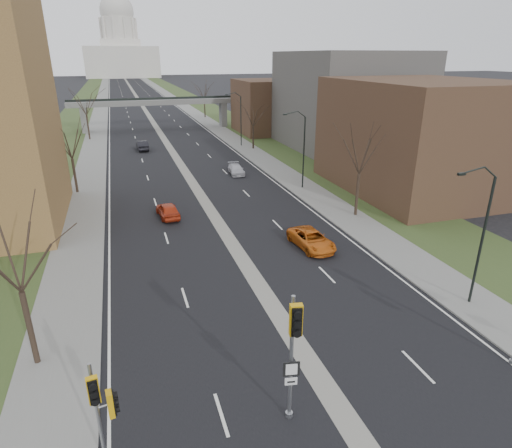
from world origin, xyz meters
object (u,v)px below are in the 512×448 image
car_right_near (311,239)px  car_right_mid (236,169)px  signal_pole_median (294,341)px  car_left_near (168,210)px  signal_pole_left (102,404)px  car_left_far (142,145)px

car_right_near → car_right_mid: 23.88m
signal_pole_median → car_right_mid: bearing=88.8°
car_left_near → car_right_near: car_left_near is taller
signal_pole_left → car_right_near: 22.22m
signal_pole_median → car_right_near: bearing=73.6°
car_right_mid → car_left_near: bearing=-123.3°
car_right_mid → signal_pole_median: bearing=-97.6°
car_left_far → signal_pole_median: bearing=89.4°
car_left_far → car_left_near: bearing=87.7°
signal_pole_left → signal_pole_median: bearing=-7.7°
signal_pole_median → car_left_far: bearing=102.9°
car_right_near → signal_pole_left: bearing=-138.9°
signal_pole_left → car_left_far: bearing=77.5°
signal_pole_median → car_left_near: signal_pole_median is taller
car_left_far → car_right_near: size_ratio=0.93×
signal_pole_median → car_left_near: 26.66m
signal_pole_left → car_left_far: 59.19m
car_right_near → car_right_mid: bearing=84.6°
car_left_far → car_right_mid: size_ratio=1.09×
signal_pole_median → car_right_near: signal_pole_median is taller
signal_pole_left → car_right_mid: (15.61, 39.75, -2.51)m
car_left_far → car_right_mid: bearing=116.2°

